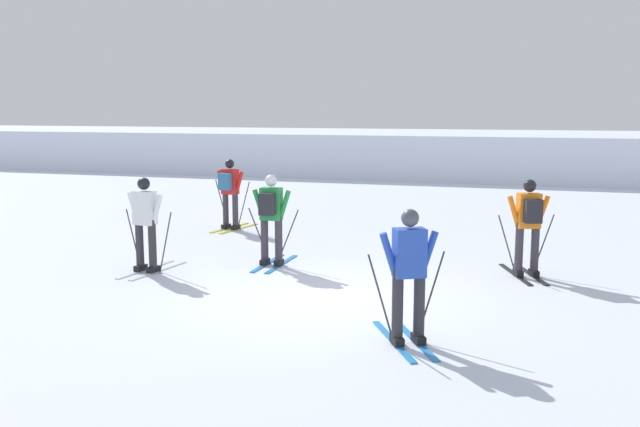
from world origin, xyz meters
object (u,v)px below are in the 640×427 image
(skier_blue, at_px, (409,273))
(skier_red, at_px, (230,191))
(skier_orange, at_px, (529,223))
(skier_green, at_px, (271,215))
(skier_white, at_px, (145,222))

(skier_blue, height_order, skier_red, same)
(skier_orange, xyz_separation_m, skier_blue, (-1.36, -4.08, -0.04))
(skier_green, relative_size, skier_blue, 1.00)
(skier_green, distance_m, skier_blue, 4.78)
(skier_green, xyz_separation_m, skier_blue, (3.20, -3.56, -0.04))
(skier_green, height_order, skier_orange, same)
(skier_green, bearing_deg, skier_white, -150.07)
(skier_blue, distance_m, skier_white, 5.70)
(skier_red, bearing_deg, skier_white, -84.54)
(skier_blue, relative_size, skier_red, 1.00)
(skier_green, xyz_separation_m, skier_white, (-1.95, -1.12, -0.04))
(skier_red, bearing_deg, skier_green, -54.72)
(skier_blue, bearing_deg, skier_white, 154.71)
(skier_orange, height_order, skier_red, same)
(skier_white, bearing_deg, skier_blue, -25.29)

